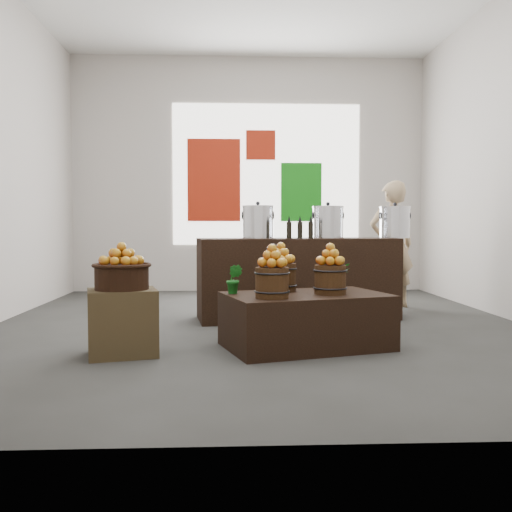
{
  "coord_description": "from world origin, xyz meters",
  "views": [
    {
      "loc": [
        -0.33,
        -6.33,
        1.11
      ],
      "look_at": [
        -0.06,
        -0.4,
        0.8
      ],
      "focal_mm": 40.0,
      "sensor_mm": 36.0,
      "label": 1
    }
  ],
  "objects_px": {
    "wicker_basket": "(122,277)",
    "counter": "(297,278)",
    "display_table": "(306,321)",
    "shopper": "(392,244)",
    "crate": "(122,322)",
    "stock_pot_center": "(328,223)",
    "stock_pot_left": "(258,223)",
    "stock_pot_right": "(395,223)"
  },
  "relations": [
    {
      "from": "display_table",
      "to": "stock_pot_center",
      "type": "relative_size",
      "value": 3.92
    },
    {
      "from": "stock_pot_left",
      "to": "counter",
      "type": "bearing_deg",
      "value": 7.55
    },
    {
      "from": "counter",
      "to": "stock_pot_center",
      "type": "bearing_deg",
      "value": -0.0
    },
    {
      "from": "stock_pot_left",
      "to": "shopper",
      "type": "bearing_deg",
      "value": 27.36
    },
    {
      "from": "counter",
      "to": "shopper",
      "type": "bearing_deg",
      "value": 25.42
    },
    {
      "from": "crate",
      "to": "wicker_basket",
      "type": "height_order",
      "value": "wicker_basket"
    },
    {
      "from": "stock_pot_right",
      "to": "wicker_basket",
      "type": "bearing_deg",
      "value": -145.28
    },
    {
      "from": "wicker_basket",
      "to": "crate",
      "type": "bearing_deg",
      "value": 0.0
    },
    {
      "from": "display_table",
      "to": "counter",
      "type": "xyz_separation_m",
      "value": [
        0.12,
        1.65,
        0.24
      ]
    },
    {
      "from": "crate",
      "to": "stock_pot_right",
      "type": "distance_m",
      "value": 3.71
    },
    {
      "from": "crate",
      "to": "display_table",
      "type": "distance_m",
      "value": 1.64
    },
    {
      "from": "wicker_basket",
      "to": "stock_pot_center",
      "type": "bearing_deg",
      "value": 42.6
    },
    {
      "from": "stock_pot_center",
      "to": "crate",
      "type": "bearing_deg",
      "value": -137.4
    },
    {
      "from": "wicker_basket",
      "to": "stock_pot_center",
      "type": "xyz_separation_m",
      "value": [
        2.11,
        1.94,
        0.48
      ]
    },
    {
      "from": "wicker_basket",
      "to": "stock_pot_center",
      "type": "height_order",
      "value": "stock_pot_center"
    },
    {
      "from": "display_table",
      "to": "crate",
      "type": "bearing_deg",
      "value": 172.01
    },
    {
      "from": "wicker_basket",
      "to": "stock_pot_right",
      "type": "height_order",
      "value": "stock_pot_right"
    },
    {
      "from": "crate",
      "to": "shopper",
      "type": "distance_m",
      "value": 4.26
    },
    {
      "from": "shopper",
      "to": "crate",
      "type": "bearing_deg",
      "value": 34.97
    },
    {
      "from": "shopper",
      "to": "stock_pot_left",
      "type": "bearing_deg",
      "value": 20.61
    },
    {
      "from": "display_table",
      "to": "stock_pot_left",
      "type": "relative_size",
      "value": 3.92
    },
    {
      "from": "stock_pot_left",
      "to": "display_table",
      "type": "bearing_deg",
      "value": -77.08
    },
    {
      "from": "stock_pot_left",
      "to": "stock_pot_center",
      "type": "xyz_separation_m",
      "value": [
        0.85,
        0.11,
        0.0
      ]
    },
    {
      "from": "counter",
      "to": "stock_pot_center",
      "type": "height_order",
      "value": "stock_pot_center"
    },
    {
      "from": "stock_pot_center",
      "to": "stock_pot_right",
      "type": "xyz_separation_m",
      "value": [
        0.85,
        0.11,
        0.0
      ]
    },
    {
      "from": "wicker_basket",
      "to": "stock_pot_right",
      "type": "relative_size",
      "value": 1.25
    },
    {
      "from": "shopper",
      "to": "wicker_basket",
      "type": "bearing_deg",
      "value": 34.97
    },
    {
      "from": "display_table",
      "to": "stock_pot_center",
      "type": "bearing_deg",
      "value": 57.49
    },
    {
      "from": "wicker_basket",
      "to": "display_table",
      "type": "relative_size",
      "value": 0.32
    },
    {
      "from": "display_table",
      "to": "stock_pot_left",
      "type": "height_order",
      "value": "stock_pot_left"
    },
    {
      "from": "stock_pot_left",
      "to": "shopper",
      "type": "xyz_separation_m",
      "value": [
        1.89,
        0.98,
        -0.29
      ]
    },
    {
      "from": "wicker_basket",
      "to": "stock_pot_center",
      "type": "relative_size",
      "value": 1.25
    },
    {
      "from": "wicker_basket",
      "to": "stock_pot_left",
      "type": "xyz_separation_m",
      "value": [
        1.26,
        1.83,
        0.48
      ]
    },
    {
      "from": "crate",
      "to": "stock_pot_left",
      "type": "xyz_separation_m",
      "value": [
        1.26,
        1.83,
        0.87
      ]
    },
    {
      "from": "stock_pot_right",
      "to": "shopper",
      "type": "xyz_separation_m",
      "value": [
        0.18,
        0.75,
        -0.29
      ]
    },
    {
      "from": "stock_pot_center",
      "to": "shopper",
      "type": "xyz_separation_m",
      "value": [
        1.04,
        0.87,
        -0.29
      ]
    },
    {
      "from": "stock_pot_right",
      "to": "counter",
      "type": "bearing_deg",
      "value": -172.45
    },
    {
      "from": "stock_pot_center",
      "to": "counter",
      "type": "bearing_deg",
      "value": -172.45
    },
    {
      "from": "counter",
      "to": "wicker_basket",
      "type": "bearing_deg",
      "value": -140.12
    },
    {
      "from": "wicker_basket",
      "to": "counter",
      "type": "xyz_separation_m",
      "value": [
        1.74,
        1.89,
        -0.19
      ]
    },
    {
      "from": "wicker_basket",
      "to": "counter",
      "type": "relative_size",
      "value": 0.19
    },
    {
      "from": "wicker_basket",
      "to": "stock_pot_left",
      "type": "relative_size",
      "value": 1.25
    }
  ]
}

